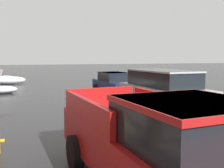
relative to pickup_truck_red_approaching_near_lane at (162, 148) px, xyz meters
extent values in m
ellipsoid|color=white|center=(-2.58, 14.90, -0.63)|extent=(1.92, 1.27, 0.50)
ellipsoid|color=white|center=(-2.09, 14.97, -0.66)|extent=(0.53, 0.44, 0.44)
ellipsoid|color=white|center=(6.40, 7.42, -0.44)|extent=(2.75, 0.90, 0.88)
ellipsoid|color=white|center=(7.04, 7.45, -0.52)|extent=(0.88, 0.73, 0.73)
ellipsoid|color=white|center=(-1.95, 21.34, -0.54)|extent=(2.57, 1.02, 0.69)
ellipsoid|color=white|center=(-1.49, 21.22, -0.66)|extent=(0.53, 0.44, 0.44)
ellipsoid|color=white|center=(-2.38, 21.49, -0.50)|extent=(2.04, 1.00, 0.76)
ellipsoid|color=white|center=(-2.08, 21.37, -0.59)|extent=(0.70, 0.58, 0.58)
ellipsoid|color=white|center=(-2.66, 21.61, -0.54)|extent=(0.82, 0.69, 0.69)
cube|color=red|center=(0.00, 0.12, -0.14)|extent=(1.97, 5.42, 0.76)
cube|color=black|center=(0.01, -0.63, 0.56)|extent=(1.68, 1.75, 0.64)
cube|color=red|center=(0.01, -0.63, 0.84)|extent=(1.72, 1.80, 0.08)
cube|color=red|center=(0.87, 1.22, 0.46)|extent=(0.14, 2.59, 0.44)
cube|color=red|center=(-0.91, 1.19, 0.46)|extent=(0.14, 2.59, 0.44)
cube|color=red|center=(-0.04, 2.77, 0.46)|extent=(1.78, 0.13, 0.44)
cylinder|color=black|center=(0.93, 1.76, -0.52)|extent=(0.23, 0.72, 0.72)
cylinder|color=black|center=(-0.99, 1.72, -0.52)|extent=(0.23, 0.72, 0.72)
cube|color=#B7B7BC|center=(3.79, 5.74, -0.14)|extent=(1.94, 4.69, 0.80)
cube|color=black|center=(3.78, 5.78, 0.60)|extent=(1.66, 3.29, 0.68)
cube|color=#B7B7BC|center=(3.78, 5.78, 0.91)|extent=(1.70, 3.35, 0.06)
cube|color=#525254|center=(3.82, 3.46, -0.42)|extent=(1.84, 0.15, 0.22)
cube|color=#525254|center=(3.75, 8.02, -0.42)|extent=(1.84, 0.15, 0.22)
cylinder|color=black|center=(4.76, 4.31, -0.54)|extent=(0.19, 0.68, 0.68)
cylinder|color=black|center=(2.85, 4.28, -0.54)|extent=(0.19, 0.68, 0.68)
cylinder|color=black|center=(4.72, 7.20, -0.54)|extent=(0.19, 0.68, 0.68)
cylinder|color=black|center=(2.81, 7.17, -0.54)|extent=(0.19, 0.68, 0.68)
sphere|color=silver|center=(4.43, 3.44, -0.06)|extent=(0.14, 0.14, 0.14)
sphere|color=silver|center=(3.21, 3.42, -0.06)|extent=(0.14, 0.14, 0.14)
cube|color=navy|center=(4.05, 11.48, -0.28)|extent=(1.75, 4.24, 0.60)
cube|color=black|center=(4.06, 11.69, 0.28)|extent=(1.48, 2.21, 0.52)
cube|color=navy|center=(4.06, 11.69, 0.51)|extent=(1.52, 2.26, 0.06)
cube|color=black|center=(4.03, 9.42, -0.46)|extent=(1.66, 0.14, 0.22)
cube|color=black|center=(4.08, 13.54, -0.46)|extent=(1.66, 0.14, 0.22)
cylinder|color=black|center=(4.90, 10.16, -0.58)|extent=(0.19, 0.60, 0.60)
cylinder|color=black|center=(3.17, 10.18, -0.58)|extent=(0.19, 0.60, 0.60)
cylinder|color=black|center=(4.94, 12.77, -0.58)|extent=(0.19, 0.60, 0.60)
cylinder|color=black|center=(3.20, 12.80, -0.58)|extent=(0.19, 0.60, 0.60)
sphere|color=silver|center=(4.58, 9.38, -0.20)|extent=(0.14, 0.14, 0.14)
sphere|color=silver|center=(3.48, 9.40, -0.20)|extent=(0.14, 0.14, 0.14)
cylinder|color=gold|center=(-2.41, 3.29, -0.58)|extent=(0.10, 0.09, 0.09)
camera|label=1|loc=(-2.24, -3.36, 1.42)|focal=41.23mm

